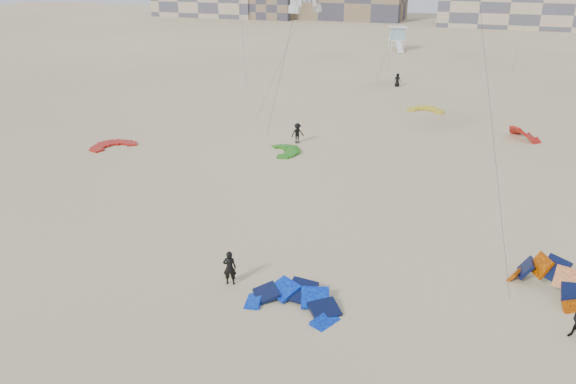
% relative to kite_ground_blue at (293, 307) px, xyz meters
% --- Properties ---
extents(ground, '(320.00, 320.00, 0.00)m').
position_rel_kite_ground_blue_xyz_m(ground, '(-1.55, -0.97, 0.00)').
color(ground, beige).
rests_on(ground, ground).
extents(kite_ground_blue, '(4.95, 5.17, 2.51)m').
position_rel_kite_ground_blue_xyz_m(kite_ground_blue, '(0.00, 0.00, 0.00)').
color(kite_ground_blue, blue).
rests_on(kite_ground_blue, ground).
extents(kite_ground_orange, '(5.48, 5.46, 3.85)m').
position_rel_kite_ground_blue_xyz_m(kite_ground_orange, '(11.07, 5.48, 0.00)').
color(kite_ground_orange, '#FF6A00').
rests_on(kite_ground_orange, ground).
extents(kite_ground_red, '(5.11, 5.06, 0.63)m').
position_rel_kite_ground_blue_xyz_m(kite_ground_red, '(-22.74, 17.34, 0.00)').
color(kite_ground_red, red).
rests_on(kite_ground_red, ground).
extents(kite_ground_green, '(4.63, 4.54, 0.87)m').
position_rel_kite_ground_blue_xyz_m(kite_ground_green, '(-8.32, 21.09, 0.00)').
color(kite_ground_green, '#218819').
rests_on(kite_ground_green, ground).
extents(kite_ground_red_far, '(4.65, 4.62, 3.23)m').
position_rel_kite_ground_blue_xyz_m(kite_ground_red_far, '(10.46, 32.11, 0.00)').
color(kite_ground_red_far, red).
rests_on(kite_ground_red_far, ground).
extents(kite_ground_yellow, '(3.66, 3.86, 0.91)m').
position_rel_kite_ground_blue_xyz_m(kite_ground_yellow, '(0.91, 39.22, 0.00)').
color(kite_ground_yellow, gold).
rests_on(kite_ground_yellow, ground).
extents(kitesurfer_main, '(0.76, 0.60, 1.81)m').
position_rel_kite_ground_blue_xyz_m(kitesurfer_main, '(-3.59, 0.83, 0.91)').
color(kitesurfer_main, black).
rests_on(kitesurfer_main, ground).
extents(kitesurfer_c, '(1.30, 1.28, 1.79)m').
position_rel_kite_ground_blue_xyz_m(kitesurfer_c, '(-8.15, 23.78, 0.90)').
color(kitesurfer_c, black).
rests_on(kitesurfer_c, ground).
extents(kitesurfer_e, '(0.93, 0.72, 1.68)m').
position_rel_kite_ground_blue_xyz_m(kitesurfer_e, '(-4.20, 50.50, 0.84)').
color(kitesurfer_e, black).
rests_on(kitesurfer_e, ground).
extents(kite_fly_grey, '(5.16, 13.36, 10.98)m').
position_rel_kite_ground_blue_xyz_m(kite_fly_grey, '(-12.04, 37.01, 10.60)').
color(kite_fly_grey, white).
rests_on(kite_fly_grey, ground).
extents(lifeguard_tower_far, '(3.76, 6.07, 4.09)m').
position_rel_kite_ground_blue_xyz_m(lifeguard_tower_far, '(-9.81, 81.12, 2.03)').
color(lifeguard_tower_far, white).
rests_on(lifeguard_tower_far, ground).
extents(condo_mid, '(32.00, 16.00, 12.00)m').
position_rel_kite_ground_blue_xyz_m(condo_mid, '(8.45, 129.03, 6.00)').
color(condo_mid, tan).
rests_on(condo_mid, ground).
extents(condo_fill_left, '(12.00, 10.00, 8.00)m').
position_rel_kite_ground_blue_xyz_m(condo_fill_left, '(-51.55, 127.03, 4.00)').
color(condo_fill_left, '#846B50').
rests_on(condo_fill_left, ground).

